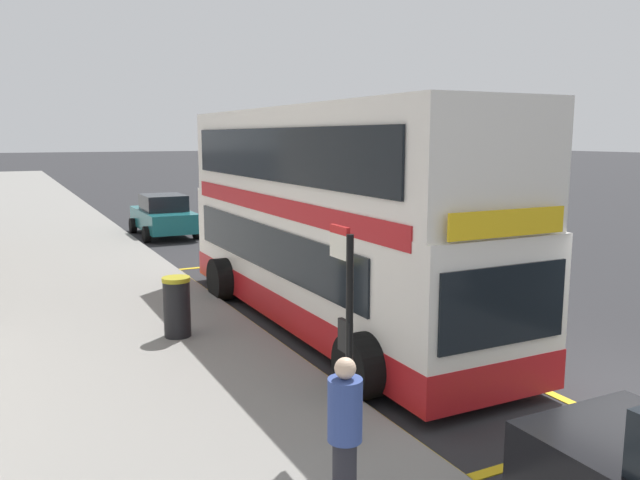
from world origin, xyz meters
TOP-DOWN VIEW (x-y plane):
  - ground_plane at (0.00, 32.00)m, footprint 260.00×260.00m
  - pavement_near at (-7.00, 32.00)m, footprint 6.00×76.00m
  - double_decker_bus at (-2.46, 5.54)m, footprint 3.19×10.27m
  - bus_bay_markings at (-2.54, 5.81)m, footprint 2.92×13.05m
  - bus_stop_sign at (-4.75, 0.65)m, footprint 0.09×0.51m
  - parked_car_teal_kerbside at (-2.73, 18.86)m, footprint 2.09×4.20m
  - parked_car_navy_far at (3.07, 16.26)m, footprint 2.09×4.20m
  - pedestrian_waiting_near_sign at (-5.57, -0.80)m, footprint 0.34×0.34m
  - litter_bin at (-5.58, 5.63)m, footprint 0.52×0.52m

SIDE VIEW (x-z plane):
  - ground_plane at x=0.00m, z-range 0.00..0.00m
  - bus_bay_markings at x=-2.54m, z-range 0.00..0.01m
  - pavement_near at x=-7.00m, z-range 0.00..0.14m
  - litter_bin at x=-5.58m, z-range 0.14..1.27m
  - parked_car_teal_kerbside at x=-2.73m, z-range -0.01..1.61m
  - parked_car_navy_far at x=3.07m, z-range -0.01..1.61m
  - pedestrian_waiting_near_sign at x=-5.57m, z-range 0.21..1.83m
  - bus_stop_sign at x=-4.75m, z-range 0.38..3.02m
  - double_decker_bus at x=-2.46m, z-range -0.14..4.26m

